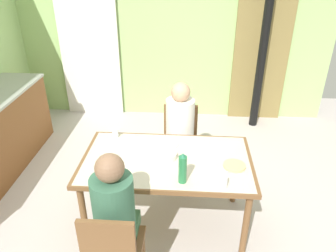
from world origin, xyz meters
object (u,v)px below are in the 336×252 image
Objects in this scene: person_near_diner at (114,206)px; person_far_diner at (180,122)px; serving_bowl_center at (167,156)px; dining_table at (167,166)px; water_bottle_green_near at (183,169)px; chair_near_diner at (113,249)px; chair_far_diner at (180,139)px.

person_far_diner is at bearing 72.37° from person_near_diner.
person_far_diner reaches higher than serving_bowl_center.
water_bottle_green_near reaches higher than dining_table.
chair_near_diner is 5.12× the size of serving_bowl_center.
water_bottle_green_near is at bearing -65.42° from serving_bowl_center.
chair_far_diner is at bearing 75.26° from chair_near_diner.
dining_table is 0.88m from chair_near_diner.
chair_near_diner is 0.91m from serving_bowl_center.
dining_table is 1.73× the size of chair_near_diner.
person_near_diner and person_far_diner have the same top height.
dining_table is 5.55× the size of water_bottle_green_near.
chair_far_diner is (0.09, 0.79, -0.19)m from dining_table.
chair_near_diner is at bearing -112.18° from serving_bowl_center.
chair_near_diner is at bearing 75.26° from chair_far_diner.
serving_bowl_center is (-0.09, -0.78, 0.29)m from chair_far_diner.
chair_near_diner and chair_far_diner have the same top height.
serving_bowl_center is at bearing 63.84° from person_near_diner.
chair_near_diner reaches higher than serving_bowl_center.
chair_far_diner is at bearing 83.48° from dining_table.
person_near_diner is at bearing 73.94° from chair_far_diner.
chair_far_diner is 3.21× the size of water_bottle_green_near.
person_near_diner is 1.38m from person_far_diner.
person_near_diner is 0.74m from serving_bowl_center.
chair_far_diner is at bearing -90.00° from person_far_diner.
person_far_diner is at bearing 93.37° from water_bottle_green_near.
dining_table is 0.40m from water_bottle_green_near.
dining_table is 0.67m from person_far_diner.
dining_table is 8.83× the size of serving_bowl_center.
water_bottle_green_near is at bearing -64.57° from dining_table.
person_far_diner is at bearing 82.14° from dining_table.
person_near_diner is at bearing -143.89° from water_bottle_green_near.
chair_near_diner is (-0.33, -0.79, -0.19)m from dining_table.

